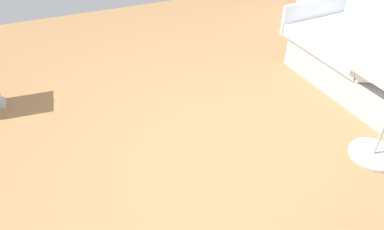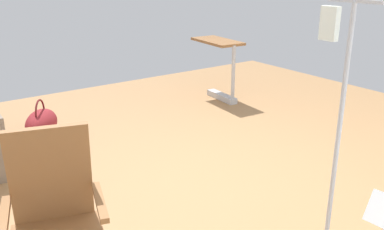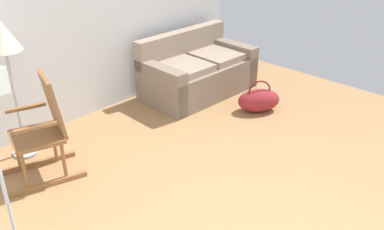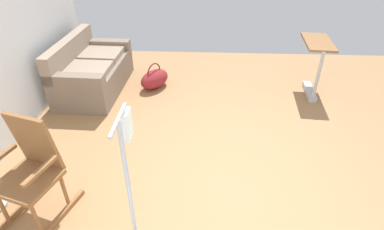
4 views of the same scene
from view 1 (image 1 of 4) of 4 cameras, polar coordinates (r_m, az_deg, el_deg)
The scene contains 3 objects.
ground_plane at distance 3.49m, azimuth 0.81°, elevation -5.49°, with size 7.30×7.30×0.00m, color #9E7247.
hospital_bed at distance 4.52m, azimuth 26.05°, elevation 6.19°, with size 1.12×2.13×1.04m.
iv_pole at distance 3.66m, azimuth 26.59°, elevation -2.72°, with size 0.44×0.44×1.69m.
Camera 1 is at (0.98, 2.35, 2.39)m, focal length 35.30 mm.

